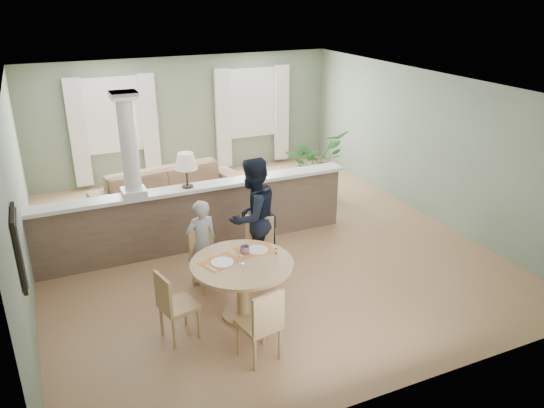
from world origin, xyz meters
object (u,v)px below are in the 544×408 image
sofa (172,194)px  man_person (253,217)px  chair_far_man (258,247)px  dining_table (242,273)px  chair_side (173,303)px  houseplant (314,164)px  chair_far_boy (205,255)px  chair_near (263,322)px  child_person (202,243)px

sofa → man_person: (0.58, -2.65, 0.48)m
sofa → chair_far_man: (0.55, -2.92, 0.11)m
dining_table → man_person: bearing=61.0°
chair_side → houseplant: bearing=-60.1°
dining_table → chair_far_boy: size_ratio=1.48×
chair_far_boy → chair_side: 1.31m
houseplant → dining_table: 4.56m
houseplant → chair_far_man: size_ratio=1.43×
chair_near → child_person: (-0.10, 2.01, 0.12)m
chair_near → child_person: bearing=-97.9°
chair_far_boy → chair_side: chair_side is taller
chair_near → man_person: size_ratio=0.53×
dining_table → child_person: size_ratio=1.02×
chair_far_boy → man_person: bearing=-1.5°
man_person → sofa: bearing=-102.1°
sofa → houseplant: (2.93, -0.25, 0.27)m
sofa → child_person: size_ratio=2.22×
chair_far_man → man_person: man_person is taller
dining_table → child_person: (-0.22, 1.04, 0.01)m
chair_side → child_person: (0.73, 1.17, 0.14)m
chair_far_boy → dining_table: bearing=-88.5°
child_person → chair_far_man: bearing=156.1°
houseplant → man_person: (-2.35, -2.40, 0.21)m
chair_far_man → chair_near: chair_far_man is taller
sofa → child_person: child_person is taller
sofa → chair_far_man: size_ratio=2.99×
dining_table → chair_side: (-0.96, -0.13, -0.13)m
dining_table → houseplant: bearing=49.7°
sofa → chair_far_man: 2.97m
sofa → chair_far_man: bearing=-87.8°
sofa → houseplant: bearing=-13.3°
chair_near → man_person: 2.19m
chair_far_boy → chair_near: chair_near is taller
sofa → dining_table: bearing=-98.7°
chair_near → chair_far_man: bearing=-122.0°
chair_side → child_person: size_ratio=0.71×
chair_far_man → chair_side: 1.78m
chair_far_man → child_person: (-0.79, 0.24, 0.12)m
chair_far_man → sofa: bearing=135.0°
chair_far_man → man_person: size_ratio=0.54×
chair_far_boy → chair_side: bearing=-136.0°
chair_side → man_person: bearing=-65.1°
sofa → chair_side: (-0.97, -3.85, 0.09)m
chair_far_man → chair_near: 1.90m
dining_table → chair_far_boy: (-0.21, 0.94, -0.15)m
dining_table → chair_far_boy: 0.97m
man_person → houseplant: bearing=-158.9°
child_person → man_person: bearing=175.1°
chair_near → child_person: size_ratio=0.73×
chair_far_man → dining_table: bearing=-90.7°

